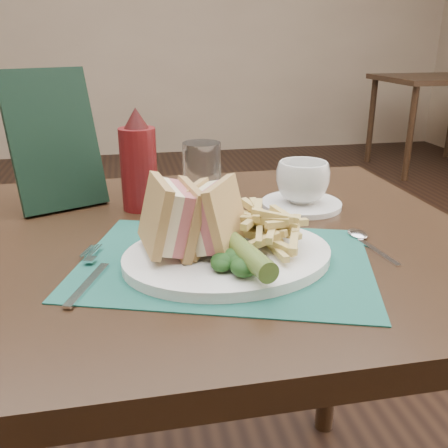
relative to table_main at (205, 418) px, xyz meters
name	(u,v)px	position (x,y,z in m)	size (l,w,h in m)	color
floor	(181,401)	(0.00, 0.50, -0.38)	(7.00, 7.00, 0.00)	black
wall_back	(139,153)	(0.00, 4.00, -0.38)	(6.00, 6.00, 0.00)	tan
table_main	(205,418)	(0.00, 0.00, 0.00)	(0.90, 0.75, 0.75)	black
table_bg_right	(433,123)	(2.38, 2.96, 0.00)	(0.90, 0.75, 0.75)	black
placemat	(225,262)	(0.02, -0.11, 0.38)	(0.41, 0.29, 0.00)	#1A5549
plate	(228,256)	(0.02, -0.11, 0.38)	(0.30, 0.24, 0.01)	white
sandwich_half_a	(155,218)	(-0.08, -0.10, 0.45)	(0.06, 0.11, 0.10)	tan
sandwich_half_b	(198,215)	(-0.02, -0.09, 0.44)	(0.06, 0.10, 0.09)	tan
kale_garnish	(247,260)	(0.03, -0.17, 0.41)	(0.11, 0.08, 0.03)	#153513
pickle_spear	(248,255)	(0.03, -0.18, 0.41)	(0.03, 0.03, 0.12)	#4A6526
fries_pile	(268,224)	(0.08, -0.09, 0.42)	(0.18, 0.20, 0.06)	tan
fork	(89,271)	(-0.17, -0.12, 0.38)	(0.03, 0.17, 0.01)	silver
spoon	(370,244)	(0.24, -0.10, 0.38)	(0.03, 0.15, 0.01)	silver
saucer	(301,204)	(0.21, 0.10, 0.38)	(0.15, 0.15, 0.01)	white
coffee_cup	(303,182)	(0.21, 0.10, 0.42)	(0.10, 0.10, 0.08)	white
drinking_glass	(202,179)	(0.02, 0.10, 0.44)	(0.07, 0.07, 0.13)	white
ketchup_bottle	(138,160)	(-0.09, 0.15, 0.47)	(0.07, 0.07, 0.19)	#5A0F12
check_presenter	(54,140)	(-0.24, 0.20, 0.50)	(0.16, 0.02, 0.26)	black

